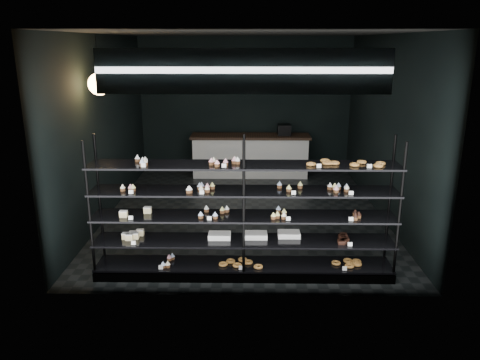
{
  "coord_description": "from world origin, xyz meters",
  "views": [
    {
      "loc": [
        0.04,
        -8.24,
        3.06
      ],
      "look_at": [
        -0.05,
        -1.9,
        1.19
      ],
      "focal_mm": 35.0,
      "sensor_mm": 36.0,
      "label": 1
    }
  ],
  "objects": [
    {
      "name": "service_counter",
      "position": [
        0.13,
        2.5,
        0.5
      ],
      "size": [
        2.77,
        0.65,
        1.23
      ],
      "color": "silver",
      "rests_on": "room"
    },
    {
      "name": "room",
      "position": [
        0.0,
        0.0,
        1.6
      ],
      "size": [
        5.01,
        6.01,
        3.2
      ],
      "color": "black",
      "rests_on": "ground"
    },
    {
      "name": "pendant_lamp",
      "position": [
        -2.2,
        -1.07,
        2.45
      ],
      "size": [
        0.33,
        0.33,
        0.9
      ],
      "color": "black",
      "rests_on": "room"
    },
    {
      "name": "display_shelf",
      "position": [
        -0.02,
        -2.45,
        0.63
      ],
      "size": [
        4.0,
        0.5,
        1.91
      ],
      "color": "black",
      "rests_on": "room"
    },
    {
      "name": "signage",
      "position": [
        0.0,
        -2.93,
        2.75
      ],
      "size": [
        3.3,
        0.05,
        0.5
      ],
      "color": "#0C103F",
      "rests_on": "room"
    }
  ]
}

